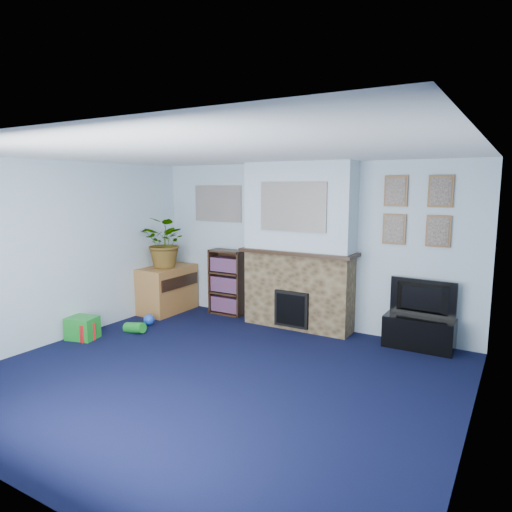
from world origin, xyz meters
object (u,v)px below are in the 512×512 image
Objects in this scene: television at (421,299)px; bookshelf at (228,284)px; sideboard at (167,290)px; tv_stand at (419,331)px.

bookshelf is at bearing 2.76° from television.
bookshelf reaches higher than sideboard.
bookshelf is 1.09× the size of sideboard.
sideboard is at bearing -175.64° from tv_stand.
sideboard is (-3.96, -0.30, 0.12)m from tv_stand.
television is at bearing -1.08° from bookshelf.
tv_stand is 3.02m from bookshelf.
tv_stand is at bearing -1.46° from bookshelf.
television reaches higher than sideboard.
sideboard is at bearing -158.35° from bookshelf.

